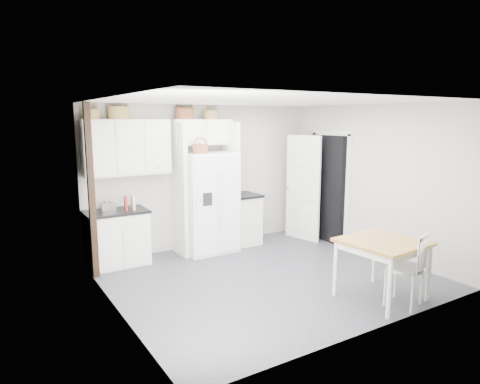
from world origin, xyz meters
TOP-DOWN VIEW (x-y plane):
  - floor at (0.00, 0.00)m, footprint 4.50×4.50m
  - ceiling at (0.00, 0.00)m, footprint 4.50×4.50m
  - wall_back at (0.00, 2.00)m, footprint 4.50×0.00m
  - wall_left at (-2.25, 0.00)m, footprint 0.00×4.00m
  - wall_right at (2.25, 0.00)m, footprint 0.00×4.00m
  - refrigerator at (-0.15, 1.61)m, footprint 0.92×0.74m
  - base_cab_left at (-1.76, 1.70)m, footprint 0.94×0.59m
  - base_cab_right at (0.64, 1.70)m, footprint 0.52×0.62m
  - dining_table at (0.82, -1.45)m, footprint 1.02×1.02m
  - windsor_chair at (0.89, -1.75)m, footprint 0.61×0.58m
  - counter_left at (-1.76, 1.70)m, footprint 0.98×0.63m
  - counter_right at (0.64, 1.70)m, footprint 0.56×0.66m
  - toaster at (-1.90, 1.66)m, footprint 0.24×0.17m
  - cookbook_red at (-1.62, 1.62)m, footprint 0.05×0.15m
  - cookbook_cream at (-1.50, 1.62)m, footprint 0.04×0.16m
  - basket_upper_a at (-2.03, 1.83)m, footprint 0.26×0.26m
  - basket_upper_b at (-1.61, 1.83)m, footprint 0.34×0.34m
  - basket_bridge_a at (-0.47, 1.83)m, footprint 0.35×0.35m
  - basket_bridge_b at (0.04, 1.83)m, footprint 0.28×0.28m
  - basket_fridge_a at (-0.34, 1.51)m, footprint 0.27×0.27m
  - upper_cabinet at (-1.50, 1.83)m, footprint 1.40×0.34m
  - bridge_cabinet at (-0.15, 1.83)m, footprint 1.12×0.34m
  - fridge_panel_left at (-0.66, 1.70)m, footprint 0.08×0.60m
  - fridge_panel_right at (0.36, 1.70)m, footprint 0.08×0.60m
  - trim_post at (-2.20, 1.35)m, footprint 0.09×0.09m
  - doorway_void at (2.16, 1.00)m, footprint 0.18×0.85m
  - door_slab at (1.80, 1.33)m, footprint 0.21×0.79m

SIDE VIEW (x-z plane):
  - floor at x=0.00m, z-range 0.00..0.00m
  - dining_table at x=0.82m, z-range 0.00..0.80m
  - base_cab_left at x=-1.76m, z-range 0.00..0.87m
  - base_cab_right at x=0.64m, z-range 0.00..0.91m
  - windsor_chair at x=0.89m, z-range 0.00..1.01m
  - counter_left at x=-1.76m, z-range 0.87..0.91m
  - refrigerator at x=-0.15m, z-range 0.00..1.78m
  - counter_right at x=0.64m, z-range 0.91..0.95m
  - toaster at x=-1.90m, z-range 0.91..1.06m
  - cookbook_red at x=-1.62m, z-range 0.91..1.14m
  - cookbook_cream at x=-1.50m, z-range 0.91..1.14m
  - doorway_void at x=2.16m, z-range 0.00..2.05m
  - door_slab at x=1.80m, z-range 0.00..2.05m
  - fridge_panel_left at x=-0.66m, z-range 0.00..2.30m
  - fridge_panel_right at x=0.36m, z-range 0.00..2.30m
  - wall_back at x=0.00m, z-range -0.95..3.55m
  - wall_left at x=-2.25m, z-range -0.70..3.30m
  - wall_right at x=2.25m, z-range -0.70..3.30m
  - trim_post at x=-2.20m, z-range 0.00..2.60m
  - basket_fridge_a at x=-0.34m, z-range 1.78..1.92m
  - upper_cabinet at x=-1.50m, z-range 1.45..2.35m
  - bridge_cabinet at x=-0.15m, z-range 1.90..2.35m
  - basket_upper_a at x=-2.03m, z-range 2.35..2.50m
  - basket_bridge_b at x=0.04m, z-range 2.35..2.51m
  - basket_bridge_a at x=-0.47m, z-range 2.35..2.54m
  - basket_upper_b at x=-1.61m, z-range 2.35..2.55m
  - ceiling at x=0.00m, z-range 2.60..2.60m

